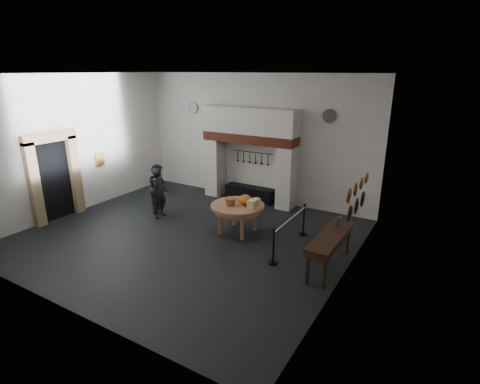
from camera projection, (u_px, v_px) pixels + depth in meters
The scene contains 39 objects.
floor at pixel (188, 236), 10.85m from camera, with size 9.00×8.00×0.02m, color black.
ceiling at pixel (180, 74), 9.45m from camera, with size 9.00×8.00×0.02m, color silver.
wall_back at pixel (254, 138), 13.42m from camera, with size 9.00×0.02×4.50m, color white.
wall_front at pixel (47, 204), 6.88m from camera, with size 9.00×0.02×4.50m, color white.
wall_left at pixel (77, 144), 12.33m from camera, with size 0.02×8.00×4.50m, color white.
wall_right at pixel (350, 185), 7.97m from camera, with size 0.02×8.00×4.50m, color white.
chimney_pier_left at pixel (216, 167), 14.21m from camera, with size 0.55×0.70×2.15m, color silver.
chimney_pier_right at pixel (287, 178), 12.78m from camera, with size 0.55×0.70×2.15m, color silver.
hearth_brick_band at pixel (250, 138), 13.11m from camera, with size 3.50×0.72×0.32m, color #9E442B.
chimney_hood at pixel (250, 121), 12.92m from camera, with size 3.50×0.70×0.90m, color silver.
iron_range at pixel (250, 193), 13.81m from camera, with size 1.90×0.45×0.50m, color black.
utensil_rail at pixel (253, 152), 13.51m from camera, with size 0.02×0.02×1.60m, color black.
door_recess at pixel (54, 181), 11.81m from camera, with size 0.04×1.10×2.50m, color black.
door_jamb_near at pixel (34, 185), 11.18m from camera, with size 0.22×0.30×2.60m, color tan.
door_jamb_far at pixel (75, 175), 12.32m from camera, with size 0.22×0.30×2.60m, color tan.
door_lintel at pixel (49, 137), 11.33m from camera, with size 0.22×1.70×0.30m, color tan.
wall_plaque at pixel (100, 159), 13.16m from camera, with size 0.05×0.34×0.44m, color gold.
work_table at pixel (238, 206), 10.84m from camera, with size 1.56×1.56×0.07m, color tan.
pumpkin at pixel (245, 200), 10.77m from camera, with size 0.36×0.36×0.31m, color orange.
cheese_block_big at pixel (252, 204), 10.51m from camera, with size 0.22×0.22×0.24m, color #F8F394.
cheese_block_small at pixel (256, 202), 10.77m from camera, with size 0.18×0.18×0.20m, color #FDF197.
wicker_basket at pixel (230, 202), 10.75m from camera, with size 0.32×0.32×0.22m, color #A06B3A.
bread_loaf at pixel (241, 199), 11.14m from camera, with size 0.31×0.18×0.13m, color olive.
visitor_near at pixel (159, 193), 12.01m from camera, with size 0.60×0.40×1.66m, color black.
visitor_far at pixel (159, 188), 12.53m from camera, with size 0.79×0.62×1.63m, color black.
side_table at pixel (331, 235), 8.84m from camera, with size 0.55×2.20×0.06m, color #3C2215.
pewter_jug at pixel (339, 221), 9.29m from camera, with size 0.12×0.12×0.22m, color #4C4C51.
copper_pan_a at pixel (349, 196), 8.24m from camera, with size 0.34×0.34×0.03m, color #C6662D.
copper_pan_b at pixel (356, 189), 8.69m from camera, with size 0.32×0.32×0.03m, color #C6662D.
copper_pan_c at pixel (362, 183), 9.14m from camera, with size 0.30×0.30×0.03m, color #C6662D.
copper_pan_d at pixel (367, 178), 9.59m from camera, with size 0.28×0.28×0.03m, color #C6662D.
pewter_plate_left at pixel (350, 214), 8.56m from camera, with size 0.40×0.40×0.03m, color #4C4C51.
pewter_plate_mid at pixel (356, 206), 9.05m from camera, with size 0.40×0.40×0.03m, color #4C4C51.
pewter_plate_right at pixel (362, 199), 9.54m from camera, with size 0.40×0.40×0.03m, color #4C4C51.
pewter_plate_back_left at pixel (193, 108), 14.40m from camera, with size 0.44×0.44×0.03m, color #4C4C51.
pewter_plate_back_right at pixel (329, 116), 11.78m from camera, with size 0.44×0.44×0.03m, color #4C4C51.
barrier_post_near at pixel (274, 247), 9.17m from camera, with size 0.05×0.05×0.90m, color black.
barrier_post_far at pixel (304, 220), 10.81m from camera, with size 0.05×0.05×0.90m, color black.
barrier_rope at pixel (291, 219), 9.86m from camera, with size 0.04×0.04×2.00m, color white.
Camera 1 is at (6.37, -7.75, 4.60)m, focal length 28.00 mm.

